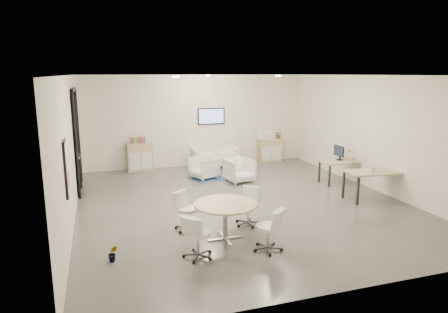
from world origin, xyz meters
name	(u,v)px	position (x,y,z in m)	size (l,w,h in m)	color
room_shell	(241,141)	(0.00, 0.00, 1.60)	(9.60, 10.60, 4.80)	#514F4A
glass_door	(77,137)	(-3.95, 2.51, 1.50)	(0.09, 1.90, 2.85)	black
artwork	(66,169)	(-3.97, -1.60, 1.55)	(0.05, 0.54, 1.04)	black
wall_tv	(211,116)	(0.50, 4.46, 1.75)	(0.98, 0.06, 0.58)	black
ceiling_spots	(223,76)	(-0.20, 0.83, 3.18)	(3.14, 4.14, 0.03)	#FFEAC6
sideboard_left	(140,157)	(-2.07, 4.26, 0.47)	(0.84, 0.44, 0.94)	tan
sideboard_right	(269,150)	(2.71, 4.26, 0.43)	(0.87, 0.42, 0.87)	tan
books	(138,140)	(-2.12, 4.26, 1.05)	(0.49, 0.14, 0.22)	red
printer	(265,134)	(2.52, 4.27, 1.03)	(0.57, 0.50, 0.36)	white
loveseat	(215,157)	(0.53, 4.08, 0.33)	(1.70, 0.94, 0.61)	white
blue_rug	(214,177)	(0.07, 2.67, 0.01)	(1.48, 0.99, 0.01)	#2A4F80
armchair_left	(204,167)	(-0.28, 2.61, 0.38)	(0.73, 0.69, 0.75)	white
armchair_right	(239,169)	(0.64, 1.88, 0.39)	(0.76, 0.71, 0.78)	white
desk_rear	(342,163)	(3.54, 0.82, 0.61)	(1.33, 0.71, 0.68)	tan
desk_front	(373,174)	(3.39, -0.78, 0.67)	(1.50, 0.85, 0.75)	tan
monitor	(339,152)	(3.50, 0.97, 0.91)	(0.20, 0.50, 0.44)	black
round_table	(225,207)	(-1.10, -2.10, 0.67)	(1.24, 1.24, 0.75)	tan
meeting_chairs	(225,220)	(-1.10, -2.10, 0.41)	(2.23, 2.23, 0.82)	white
plant_cabinet	(278,135)	(3.06, 4.26, 0.98)	(0.25, 0.28, 0.22)	#3F7F3F
plant_floor	(113,258)	(-3.27, -2.41, 0.07)	(0.17, 0.30, 0.13)	#3F7F3F
cup	(373,170)	(3.30, -0.85, 0.81)	(0.13, 0.10, 0.13)	white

